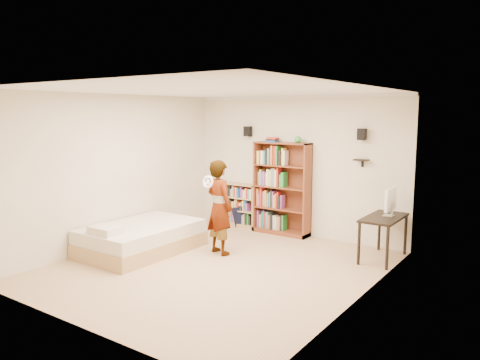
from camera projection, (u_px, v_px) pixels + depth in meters
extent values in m
cube|color=tan|center=(217.00, 267.00, 7.24)|extent=(4.50, 5.00, 0.01)
cube|color=silver|center=(295.00, 166.00, 9.08)|extent=(4.50, 0.02, 2.70)
cube|color=silver|center=(74.00, 208.00, 5.02)|extent=(4.50, 0.02, 2.70)
cube|color=silver|center=(117.00, 171.00, 8.32)|extent=(0.02, 5.00, 2.70)
cube|color=silver|center=(361.00, 196.00, 5.78)|extent=(0.02, 5.00, 2.70)
cube|color=white|center=(216.00, 90.00, 6.86)|extent=(4.50, 5.00, 0.02)
cube|color=silver|center=(296.00, 97.00, 8.87)|extent=(4.50, 0.06, 0.06)
cube|color=silver|center=(70.00, 83.00, 4.86)|extent=(4.50, 0.06, 0.06)
cube|color=silver|center=(115.00, 95.00, 8.12)|extent=(0.06, 5.00, 0.06)
cube|color=silver|center=(362.00, 87.00, 5.61)|extent=(0.06, 5.00, 0.06)
cube|color=black|center=(248.00, 131.00, 9.50)|extent=(0.14, 0.12, 0.20)
cube|color=black|center=(362.00, 134.00, 8.14)|extent=(0.14, 0.12, 0.20)
cube|color=black|center=(361.00, 160.00, 8.21)|extent=(0.25, 0.16, 0.02)
imported|color=black|center=(219.00, 207.00, 7.85)|extent=(0.66, 0.52, 1.60)
torus|color=white|center=(208.00, 182.00, 7.54)|extent=(0.21, 0.08, 0.21)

